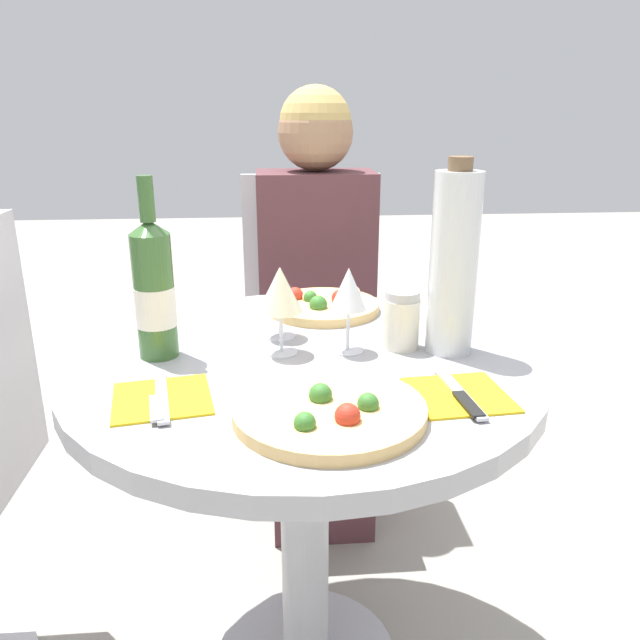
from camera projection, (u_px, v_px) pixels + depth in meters
dining_table at (304, 430)px, 1.19m from camera, size 0.86×0.86×0.72m
chair_behind_diner at (314, 339)px, 1.96m from camera, size 0.43×0.43×0.96m
seated_diner at (318, 323)px, 1.79m from camera, size 0.33×0.43×1.22m
pizza_large at (330, 410)px, 0.92m from camera, size 0.29×0.29×0.05m
pizza_small_far at (324, 305)px, 1.41m from camera, size 0.25×0.25×0.05m
wine_bottle at (154, 291)px, 1.12m from camera, size 0.07×0.07×0.33m
tall_carafe at (454, 263)px, 1.12m from camera, size 0.09×0.09×0.36m
sugar_shaker at (401, 320)px, 1.18m from camera, size 0.07×0.07×0.11m
wine_glass_front_right at (349, 291)px, 1.14m from camera, size 0.07×0.07×0.16m
wine_glass_front_left at (280, 291)px, 1.13m from camera, size 0.08×0.08×0.17m
wine_glass_back_left at (280, 288)px, 1.21m from camera, size 0.08×0.08×0.14m
place_setting_left at (162, 399)px, 0.97m from camera, size 0.17×0.19×0.01m
place_setting_right at (460, 395)px, 0.99m from camera, size 0.16×0.19×0.01m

